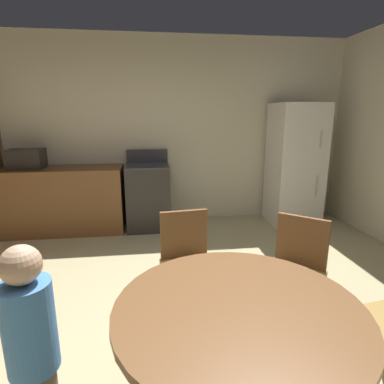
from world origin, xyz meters
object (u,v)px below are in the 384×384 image
Objects in this scene: chair_north at (187,260)px; chair_northeast at (296,268)px; dining_table at (238,336)px; oven_range at (148,196)px; microwave at (26,159)px; refrigerator at (295,165)px; person_child at (33,352)px.

chair_north is 1.00× the size of chair_northeast.
dining_table is at bearing 0.00° from chair_north.
chair_northeast is (1.09, -2.40, 0.03)m from oven_range.
chair_north is at bearing -48.63° from microwave.
refrigerator is at bearing -163.78° from chair_northeast.
chair_northeast is (2.68, -2.39, -0.53)m from microwave.
dining_table is (-1.72, -3.12, -0.28)m from refrigerator.
refrigerator is 2.02× the size of chair_north.
refrigerator is at bearing 51.89° from person_child.
refrigerator is (2.15, -0.05, 0.41)m from oven_range.
oven_range is 1.68m from microwave.
oven_range is 3.17m from person_child.
oven_range is 0.62× the size of refrigerator.
person_child is (-1.59, -0.74, 0.08)m from chair_northeast.
refrigerator reaches higher than dining_table.
oven_range is 1.26× the size of chair_north.
oven_range is 3.21m from dining_table.
dining_table is 1.32× the size of chair_northeast.
dining_table is (2.02, -3.17, -0.43)m from microwave.
dining_table is at bearing -82.24° from oven_range.
oven_range is at bearing 97.76° from dining_table.
dining_table is at bearing 0.00° from chair_northeast.
person_child is (1.09, -3.13, -0.45)m from microwave.
refrigerator reaches higher than chair_north.
person_child reaches higher than dining_table.
dining_table is at bearing 0.00° from person_child.
chair_northeast is 0.80× the size of person_child.
dining_table is 1.32× the size of chair_north.
oven_range is 2.19m from refrigerator.
microwave is 3.63m from chair_northeast.
dining_table is 1.06× the size of person_child.
chair_northeast is at bearing -65.44° from oven_range.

